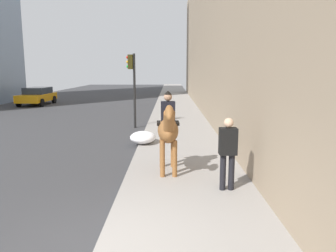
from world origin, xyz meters
name	(u,v)px	position (x,y,z in m)	size (l,w,h in m)	color
mounted_horse_near	(168,129)	(3.95, -1.14, 1.33)	(2.15, 0.62, 2.23)	brown
pedestrian_greeting	(228,149)	(2.63, -2.53, 1.10)	(0.28, 0.41, 1.70)	black
car_near_lane	(37,96)	(22.69, 9.88, 0.76)	(4.36, 2.12, 1.44)	orange
traffic_light_near_curb	(132,78)	(11.62, 0.66, 2.47)	(0.20, 0.44, 3.67)	black
snow_pile_far	(143,137)	(7.63, -0.15, 0.34)	(1.27, 0.98, 0.44)	white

